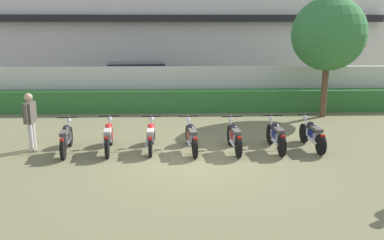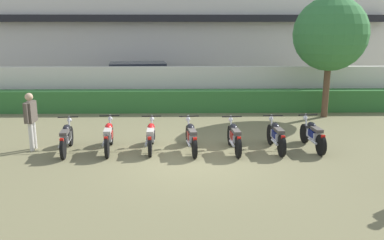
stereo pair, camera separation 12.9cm
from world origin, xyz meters
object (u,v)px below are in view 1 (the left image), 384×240
parked_car (140,82)px  motorcycle_in_row_2 (151,136)px  motorcycle_in_row_5 (276,135)px  motorcycle_in_row_6 (312,134)px  motorcycle_in_row_3 (191,136)px  motorcycle_in_row_0 (66,138)px  inspector_person (30,117)px  tree_near_inspector (329,34)px  motorcycle_in_row_4 (234,136)px  motorcycle_in_row_1 (109,136)px

parked_car → motorcycle_in_row_2: 8.29m
motorcycle_in_row_5 → motorcycle_in_row_6: bearing=-86.4°
motorcycle_in_row_2 → motorcycle_in_row_3: size_ratio=0.96×
motorcycle_in_row_0 → motorcycle_in_row_3: bearing=-96.4°
inspector_person → tree_near_inspector: bearing=22.6°
motorcycle_in_row_0 → motorcycle_in_row_6: bearing=-95.6°
tree_near_inspector → motorcycle_in_row_4: 6.86m
motorcycle_in_row_4 → motorcycle_in_row_6: bearing=-89.0°
motorcycle_in_row_2 → motorcycle_in_row_5: motorcycle_in_row_5 is taller
motorcycle_in_row_0 → motorcycle_in_row_4: (4.90, -0.03, 0.00)m
motorcycle_in_row_4 → parked_car: bearing=19.4°
tree_near_inspector → motorcycle_in_row_2: bearing=-147.1°
motorcycle_in_row_5 → motorcycle_in_row_2: bearing=85.7°
motorcycle_in_row_0 → motorcycle_in_row_6: motorcycle_in_row_6 is taller
motorcycle_in_row_0 → motorcycle_in_row_2: (2.45, 0.17, -0.01)m
motorcycle_in_row_0 → motorcycle_in_row_3: 3.64m
motorcycle_in_row_2 → parked_car: bearing=6.1°
motorcycle_in_row_6 → motorcycle_in_row_3: bearing=88.0°
inspector_person → motorcycle_in_row_0: bearing=-13.0°
motorcycle_in_row_1 → motorcycle_in_row_6: 6.07m
motorcycle_in_row_5 → inspector_person: 7.25m
motorcycle_in_row_0 → motorcycle_in_row_4: 4.90m
tree_near_inspector → motorcycle_in_row_1: (-7.96, -4.42, -2.85)m
motorcycle_in_row_0 → motorcycle_in_row_1: (1.21, 0.09, 0.01)m
parked_car → motorcycle_in_row_2: bearing=-89.9°
motorcycle_in_row_3 → motorcycle_in_row_0: bearing=83.7°
tree_near_inspector → inspector_person: bearing=-157.4°
motorcycle_in_row_3 → inspector_person: inspector_person is taller
parked_car → motorcycle_in_row_2: (1.13, -8.20, -0.50)m
parked_car → tree_near_inspector: bearing=-33.9°
motorcycle_in_row_0 → motorcycle_in_row_6: (7.29, 0.17, 0.00)m
motorcycle_in_row_2 → motorcycle_in_row_3: 1.20m
parked_car → inspector_person: (-2.39, -8.12, 0.09)m
parked_car → motorcycle_in_row_4: bearing=-74.6°
motorcycle_in_row_0 → motorcycle_in_row_6: 7.29m
parked_car → motorcycle_in_row_1: parked_car is taller
tree_near_inspector → motorcycle_in_row_2: 8.51m
motorcycle_in_row_4 → motorcycle_in_row_5: 1.26m
parked_car → motorcycle_in_row_4: (3.59, -8.40, -0.48)m
inspector_person → motorcycle_in_row_1: bearing=-3.9°
motorcycle_in_row_1 → motorcycle_in_row_3: motorcycle_in_row_1 is taller
parked_car → motorcycle_in_row_0: size_ratio=2.47×
motorcycle_in_row_1 → inspector_person: (-2.28, 0.15, 0.57)m
motorcycle_in_row_1 → motorcycle_in_row_2: (1.24, 0.08, -0.02)m
parked_car → inspector_person: 8.47m
parked_car → motorcycle_in_row_3: size_ratio=2.43×
motorcycle_in_row_1 → motorcycle_in_row_6: motorcycle_in_row_1 is taller
motorcycle_in_row_3 → motorcycle_in_row_6: (3.65, 0.13, 0.00)m
parked_car → motorcycle_in_row_5: (4.84, -8.32, -0.48)m
parked_car → motorcycle_in_row_6: size_ratio=2.50×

